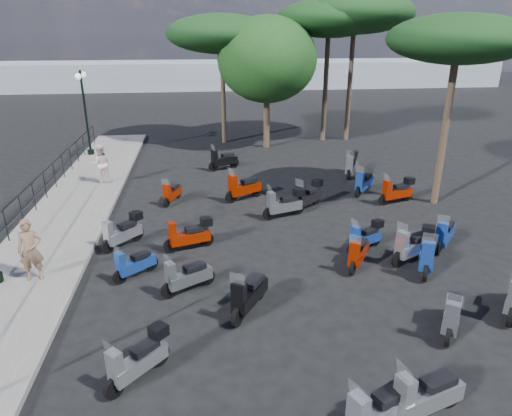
{
  "coord_description": "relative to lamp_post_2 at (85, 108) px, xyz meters",
  "views": [
    {
      "loc": [
        -1.47,
        -12.19,
        6.57
      ],
      "look_at": [
        0.21,
        1.38,
        1.2
      ],
      "focal_mm": 32.0,
      "sensor_mm": 36.0,
      "label": 1
    }
  ],
  "objects": [
    {
      "name": "ground",
      "position": [
        7.5,
        -13.24,
        -2.7
      ],
      "size": [
        120.0,
        120.0,
        0.0
      ],
      "primitive_type": "plane",
      "color": "black",
      "rests_on": "ground"
    },
    {
      "name": "sidewalk",
      "position": [
        1.0,
        -10.24,
        -2.62
      ],
      "size": [
        3.0,
        30.0,
        0.15
      ],
      "primitive_type": "cube",
      "color": "slate",
      "rests_on": "ground"
    },
    {
      "name": "railing",
      "position": [
        -0.3,
        -10.44,
        -1.8
      ],
      "size": [
        0.04,
        26.04,
        1.1
      ],
      "color": "black",
      "rests_on": "sidewalk"
    },
    {
      "name": "lamp_post_2",
      "position": [
        0.0,
        0.0,
        0.0
      ],
      "size": [
        0.36,
        1.32,
        4.46
      ],
      "rotation": [
        0.0,
        0.0,
        -0.02
      ],
      "color": "black",
      "rests_on": "sidewalk"
    },
    {
      "name": "woman",
      "position": [
        1.34,
        -13.76,
        -1.67
      ],
      "size": [
        0.7,
        0.52,
        1.76
      ],
      "primitive_type": "imported",
      "rotation": [
        0.0,
        0.0,
        0.16
      ],
      "color": "brown",
      "rests_on": "sidewalk"
    },
    {
      "name": "pedestrian_far",
      "position": [
        1.59,
        -5.17,
        -1.69
      ],
      "size": [
        0.95,
        0.81,
        1.72
      ],
      "primitive_type": "imported",
      "rotation": [
        0.0,
        0.0,
        3.35
      ],
      "color": "beige",
      "rests_on": "sidewalk"
    },
    {
      "name": "scooter_1",
      "position": [
        4.6,
        -17.92,
        -2.22
      ],
      "size": [
        1.23,
        1.26,
        1.28
      ],
      "rotation": [
        0.0,
        0.0,
        2.37
      ],
      "color": "black",
      "rests_on": "ground"
    },
    {
      "name": "scooter_2",
      "position": [
        4.02,
        -13.74,
        -2.29
      ],
      "size": [
        1.18,
        1.03,
        1.18
      ],
      "rotation": [
        0.0,
        0.0,
        2.28
      ],
      "color": "black",
      "rests_on": "ground"
    },
    {
      "name": "scooter_3",
      "position": [
        3.41,
        -11.66,
        -2.2
      ],
      "size": [
        1.24,
        1.34,
        1.32
      ],
      "rotation": [
        0.0,
        0.0,
        2.41
      ],
      "color": "black",
      "rests_on": "ground"
    },
    {
      "name": "scooter_4",
      "position": [
        4.78,
        -7.82,
        -2.29
      ],
      "size": [
        0.75,
        1.4,
        1.18
      ],
      "rotation": [
        0.0,
        0.0,
        2.74
      ],
      "color": "black",
      "rests_on": "ground"
    },
    {
      "name": "scooter_6",
      "position": [
        7.02,
        -15.87,
        -2.2
      ],
      "size": [
        1.07,
        1.57,
        1.42
      ],
      "rotation": [
        0.0,
        0.0,
        2.58
      ],
      "color": "black",
      "rests_on": "ground"
    },
    {
      "name": "scooter_7",
      "position": [
        5.5,
        -14.7,
        -2.25
      ],
      "size": [
        1.45,
        0.93,
        1.28
      ],
      "rotation": [
        0.0,
        0.0,
        2.09
      ],
      "color": "black",
      "rests_on": "ground"
    },
    {
      "name": "scooter_8",
      "position": [
        5.53,
        -12.15,
        -2.2
      ],
      "size": [
        1.6,
        0.74,
        1.31
      ],
      "rotation": [
        0.0,
        0.0,
        1.87
      ],
      "color": "black",
      "rests_on": "ground"
    },
    {
      "name": "scooter_9",
      "position": [
        7.69,
        -7.81,
        -2.19
      ],
      "size": [
        1.64,
        1.08,
        1.46
      ],
      "rotation": [
        0.0,
        0.0,
        2.1
      ],
      "color": "black",
      "rests_on": "ground"
    },
    {
      "name": "scooter_10",
      "position": [
        9.77,
        -19.56,
        -2.2
      ],
      "size": [
        1.73,
        0.8,
        1.42
      ],
      "rotation": [
        0.0,
        0.0,
        1.89
      ],
      "color": "black",
      "rests_on": "ground"
    },
    {
      "name": "scooter_11",
      "position": [
        8.81,
        -19.8,
        -2.2
      ],
      "size": [
        1.65,
        0.98,
        1.43
      ],
      "rotation": [
        0.0,
        0.0,
        2.04
      ],
      "color": "black",
      "rests_on": "ground"
    },
    {
      "name": "scooter_12",
      "position": [
        10.46,
        -13.94,
        -2.25
      ],
      "size": [
        0.98,
        1.39,
        1.27
      ],
      "rotation": [
        0.0,
        0.0,
        2.56
      ],
      "color": "black",
      "rests_on": "ground"
    },
    {
      "name": "scooter_13",
      "position": [
        11.07,
        -12.88,
        -2.25
      ],
      "size": [
        1.36,
        0.86,
        1.18
      ],
      "rotation": [
        0.0,
        0.0,
        2.06
      ],
      "color": "black",
      "rests_on": "ground"
    },
    {
      "name": "scooter_14",
      "position": [
        9.01,
        -9.88,
        -2.18
      ],
      "size": [
        1.66,
        0.8,
        1.37
      ],
      "rotation": [
        0.0,
        0.0,
        1.9
      ],
      "color": "black",
      "rests_on": "ground"
    },
    {
      "name": "scooter_15",
      "position": [
        7.11,
        -3.34,
        -2.22
      ],
      "size": [
        1.58,
        0.92,
        1.36
      ],
      "rotation": [
        0.0,
        0.0,
        2.03
      ],
      "color": "black",
      "rests_on": "ground"
    },
    {
      "name": "scooter_17",
      "position": [
        11.57,
        -17.21,
        -2.23
      ],
      "size": [
        1.03,
        1.45,
        1.33
      ],
      "rotation": [
        0.0,
        0.0,
        2.56
      ],
      "color": "black",
      "rests_on": "ground"
    },
    {
      "name": "scooter_18",
      "position": [
        13.61,
        -13.08,
        -2.23
      ],
      "size": [
        1.19,
        1.33,
        1.34
      ],
      "rotation": [
        0.0,
        0.0,
        2.42
      ],
      "color": "black",
      "rests_on": "ground"
    },
    {
      "name": "scooter_19",
      "position": [
        12.18,
        -13.81,
        -2.2
      ],
      "size": [
        1.64,
        1.01,
        1.43
      ],
      "rotation": [
        0.0,
        0.0,
        2.06
      ],
      "color": "black",
      "rests_on": "ground"
    },
    {
      "name": "scooter_20",
      "position": [
        10.09,
        -9.13,
        -2.18
      ],
      "size": [
        1.37,
        1.29,
        1.37
      ],
      "rotation": [
        0.0,
        0.0,
        2.31
      ],
      "color": "black",
      "rests_on": "ground"
    },
    {
      "name": "scooter_21",
      "position": [
        12.86,
        -7.68,
        -2.23
      ],
      "size": [
        1.18,
        1.34,
        1.34
      ],
      "rotation": [
        0.0,
        0.0,
        2.43
      ],
      "color": "black",
      "rests_on": "ground"
    },
    {
      "name": "scooter_25",
      "position": [
        12.36,
        -14.35,
        -2.14
      ],
      "size": [
        1.03,
        1.71,
        1.47
      ],
      "rotation": [
        0.0,
        0.0,
        2.68
      ],
      "color": "black",
      "rests_on": "ground"
    },
    {
      "name": "scooter_26",
      "position": [
        13.78,
        -8.96,
        -2.2
      ],
      "size": [
        1.6,
        0.74,
        1.31
      ],
      "rotation": [
        0.0,
        0.0,
        1.88
      ],
      "color": "black",
      "rests_on": "ground"
    },
    {
      "name": "scooter_27",
      "position": [
        13.13,
        -5.17,
        -2.17
      ],
      "size": [
        1.01,
        1.62,
        1.41
      ],
      "rotation": [
        0.0,
        0.0,
        2.66
      ],
      "color": "black",
      "rests_on": "ground"
    },
    {
      "name": "broadleaf_tree",
      "position": [
        9.93,
        0.99,
        2.29
      ],
      "size": [
        5.58,
        5.58,
        7.37
      ],
      "color": "#38281E",
      "rests_on": "ground"
    },
    {
      "name": "pine_0",
      "position": [
        13.75,
        2.42,
        4.44
      ],
      "size": [
        6.2,
        6.2,
        8.25
      ],
      "color": "#38281E",
      "rests_on": "ground"
    },
    {
      "name": "pine_1",
      "position": [
        15.27,
        2.4,
        4.76
      ],
      "size": [
        6.89,
        6.89,
        8.68
      ],
      "color": "#38281E",
      "rests_on": "ground"
    },
    {
      "name": "pine_2",
      "position": [
        7.51,
        2.6,
        3.63
      ],
      "size": [
        6.39,
        6.39,
        7.46
      ],
      "color": "#38281E",
      "rests_on": "ground"
    },
    {
      "name": "pine_3",
      "position": [
        15.36,
        -9.09,
        3.53
      ],
      "size": [
        5.12,
        5.12,
        7.15
      ],
      "color": "#38281E",
      "rests_on": "ground"
    },
    {
      "name": "distant_hills",
      "position": [
        7.5,
        31.76,
        -1.2
      ],
      "size": [
        70.0,
        8.0,
        3.0
      ],
      "primitive_type": "cube",
      "color": "gray",
      "rests_on": "ground"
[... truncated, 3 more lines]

